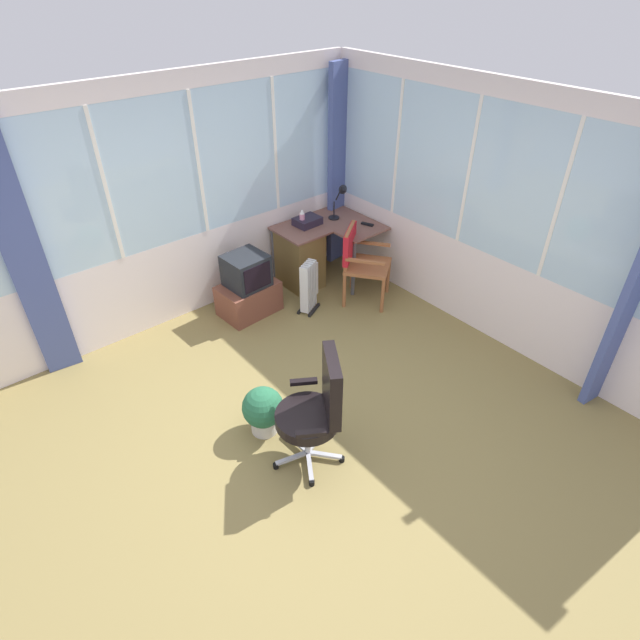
{
  "coord_description": "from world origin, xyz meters",
  "views": [
    {
      "loc": [
        -1.83,
        -2.31,
        3.35
      ],
      "look_at": [
        0.45,
        0.42,
        0.79
      ],
      "focal_mm": 28.68,
      "sensor_mm": 36.0,
      "label": 1
    }
  ],
  "objects_px": {
    "desk_lamp": "(342,197)",
    "potted_plant": "(263,410)",
    "desk": "(303,255)",
    "wooden_armchair": "(358,255)",
    "space_heater": "(309,286)",
    "office_chair": "(318,406)",
    "tv_on_stand": "(248,288)",
    "paper_tray": "(307,221)",
    "spray_bottle": "(302,218)",
    "tv_remote": "(367,224)"
  },
  "relations": [
    {
      "from": "desk_lamp",
      "to": "potted_plant",
      "type": "xyz_separation_m",
      "value": [
        -2.32,
        -1.63,
        -0.76
      ]
    },
    {
      "from": "desk",
      "to": "desk_lamp",
      "type": "xyz_separation_m",
      "value": [
        0.56,
        -0.06,
        0.61
      ]
    },
    {
      "from": "wooden_armchair",
      "to": "space_heater",
      "type": "xyz_separation_m",
      "value": [
        -0.57,
        0.17,
        -0.26
      ]
    },
    {
      "from": "office_chair",
      "to": "tv_on_stand",
      "type": "bearing_deg",
      "value": 70.92
    },
    {
      "from": "desk_lamp",
      "to": "potted_plant",
      "type": "relative_size",
      "value": 0.93
    },
    {
      "from": "wooden_armchair",
      "to": "office_chair",
      "type": "bearing_deg",
      "value": -140.49
    },
    {
      "from": "paper_tray",
      "to": "tv_on_stand",
      "type": "relative_size",
      "value": 0.42
    },
    {
      "from": "paper_tray",
      "to": "potted_plant",
      "type": "bearing_deg",
      "value": -137.17
    },
    {
      "from": "spray_bottle",
      "to": "potted_plant",
      "type": "bearing_deg",
      "value": -135.98
    },
    {
      "from": "potted_plant",
      "to": "desk",
      "type": "bearing_deg",
      "value": 43.8
    },
    {
      "from": "tv_remote",
      "to": "paper_tray",
      "type": "xyz_separation_m",
      "value": [
        -0.54,
        0.46,
        0.03
      ]
    },
    {
      "from": "desk",
      "to": "potted_plant",
      "type": "relative_size",
      "value": 2.49
    },
    {
      "from": "desk_lamp",
      "to": "office_chair",
      "type": "xyz_separation_m",
      "value": [
        -2.14,
        -2.13,
        -0.44
      ]
    },
    {
      "from": "desk_lamp",
      "to": "office_chair",
      "type": "relative_size",
      "value": 0.41
    },
    {
      "from": "tv_remote",
      "to": "space_heater",
      "type": "relative_size",
      "value": 0.25
    },
    {
      "from": "potted_plant",
      "to": "space_heater",
      "type": "bearing_deg",
      "value": 39.2
    },
    {
      "from": "tv_on_stand",
      "to": "desk",
      "type": "bearing_deg",
      "value": 7.16
    },
    {
      "from": "desk_lamp",
      "to": "office_chair",
      "type": "distance_m",
      "value": 3.05
    },
    {
      "from": "desk_lamp",
      "to": "wooden_armchair",
      "type": "height_order",
      "value": "desk_lamp"
    },
    {
      "from": "desk",
      "to": "desk_lamp",
      "type": "height_order",
      "value": "desk_lamp"
    },
    {
      "from": "wooden_armchair",
      "to": "tv_on_stand",
      "type": "relative_size",
      "value": 1.24
    },
    {
      "from": "wooden_armchair",
      "to": "paper_tray",
      "type": "bearing_deg",
      "value": 100.81
    },
    {
      "from": "wooden_armchair",
      "to": "desk",
      "type": "bearing_deg",
      "value": 111.46
    },
    {
      "from": "desk",
      "to": "space_heater",
      "type": "height_order",
      "value": "desk"
    },
    {
      "from": "potted_plant",
      "to": "paper_tray",
      "type": "bearing_deg",
      "value": 42.83
    },
    {
      "from": "paper_tray",
      "to": "space_heater",
      "type": "distance_m",
      "value": 0.84
    },
    {
      "from": "wooden_armchair",
      "to": "space_heater",
      "type": "bearing_deg",
      "value": 163.19
    },
    {
      "from": "tv_on_stand",
      "to": "space_heater",
      "type": "bearing_deg",
      "value": -34.91
    },
    {
      "from": "spray_bottle",
      "to": "office_chair",
      "type": "bearing_deg",
      "value": -125.91
    },
    {
      "from": "wooden_armchair",
      "to": "space_heater",
      "type": "distance_m",
      "value": 0.65
    },
    {
      "from": "desk",
      "to": "spray_bottle",
      "type": "bearing_deg",
      "value": 51.16
    },
    {
      "from": "desk_lamp",
      "to": "space_heater",
      "type": "distance_m",
      "value": 1.19
    },
    {
      "from": "tv_on_stand",
      "to": "space_heater",
      "type": "relative_size",
      "value": 1.19
    },
    {
      "from": "desk_lamp",
      "to": "tv_on_stand",
      "type": "distance_m",
      "value": 1.58
    },
    {
      "from": "desk",
      "to": "tv_on_stand",
      "type": "bearing_deg",
      "value": -172.84
    },
    {
      "from": "desk_lamp",
      "to": "tv_on_stand",
      "type": "relative_size",
      "value": 0.58
    },
    {
      "from": "desk_lamp",
      "to": "paper_tray",
      "type": "xyz_separation_m",
      "value": [
        -0.43,
        0.12,
        -0.23
      ]
    },
    {
      "from": "wooden_armchair",
      "to": "tv_remote",
      "type": "bearing_deg",
      "value": 33.83
    },
    {
      "from": "space_heater",
      "to": "potted_plant",
      "type": "bearing_deg",
      "value": -140.8
    },
    {
      "from": "tv_on_stand",
      "to": "desk_lamp",
      "type": "bearing_deg",
      "value": 1.91
    },
    {
      "from": "wooden_armchair",
      "to": "potted_plant",
      "type": "height_order",
      "value": "wooden_armchair"
    },
    {
      "from": "spray_bottle",
      "to": "potted_plant",
      "type": "relative_size",
      "value": 0.49
    },
    {
      "from": "desk",
      "to": "tv_remote",
      "type": "bearing_deg",
      "value": -31.46
    },
    {
      "from": "wooden_armchair",
      "to": "office_chair",
      "type": "distance_m",
      "value": 2.4
    },
    {
      "from": "spray_bottle",
      "to": "paper_tray",
      "type": "xyz_separation_m",
      "value": [
        0.08,
        -0.0,
        -0.06
      ]
    },
    {
      "from": "paper_tray",
      "to": "desk",
      "type": "bearing_deg",
      "value": -154.7
    },
    {
      "from": "tv_remote",
      "to": "space_heater",
      "type": "xyz_separation_m",
      "value": [
        -0.96,
        -0.1,
        -0.43
      ]
    },
    {
      "from": "spray_bottle",
      "to": "space_heater",
      "type": "bearing_deg",
      "value": -122.1
    },
    {
      "from": "paper_tray",
      "to": "space_heater",
      "type": "bearing_deg",
      "value": -127.42
    },
    {
      "from": "desk",
      "to": "spray_bottle",
      "type": "height_order",
      "value": "spray_bottle"
    }
  ]
}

